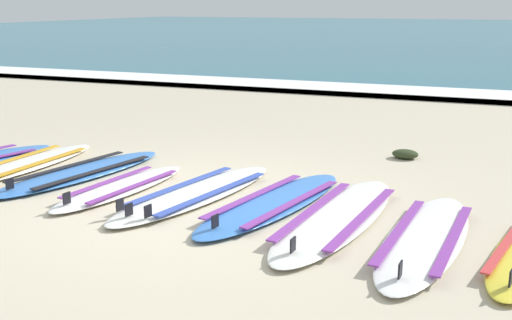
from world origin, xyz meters
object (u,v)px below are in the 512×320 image
(surfboard_3, at_px, (121,187))
(surfboard_6, at_px, (337,217))
(surfboard_1, at_px, (26,164))
(surfboard_4, at_px, (196,193))
(surfboard_2, at_px, (81,172))
(surfboard_5, at_px, (273,203))
(surfboard_7, at_px, (426,238))

(surfboard_3, distance_m, surfboard_6, 2.28)
(surfboard_1, xyz_separation_m, surfboard_6, (3.86, -0.45, -0.00))
(surfboard_4, bearing_deg, surfboard_2, 171.83)
(surfboard_5, bearing_deg, surfboard_4, 179.64)
(surfboard_6, bearing_deg, surfboard_5, 166.04)
(surfboard_5, xyz_separation_m, surfboard_6, (0.66, -0.16, -0.00))
(surfboard_3, distance_m, surfboard_4, 0.81)
(surfboard_4, distance_m, surfboard_5, 0.82)
(surfboard_1, bearing_deg, surfboard_3, -14.04)
(surfboard_1, bearing_deg, surfboard_6, -6.66)
(surfboard_3, bearing_deg, surfboard_1, 165.96)
(surfboard_7, bearing_deg, surfboard_2, 170.67)
(surfboard_2, height_order, surfboard_4, same)
(surfboard_3, xyz_separation_m, surfboard_5, (1.62, 0.11, -0.00))
(surfboard_1, relative_size, surfboard_2, 0.93)
(surfboard_1, xyz_separation_m, surfboard_5, (3.19, -0.29, -0.00))
(surfboard_1, height_order, surfboard_5, same)
(surfboard_1, height_order, surfboard_4, same)
(surfboard_4, bearing_deg, surfboard_3, -171.93)
(surfboard_5, bearing_deg, surfboard_1, 174.89)
(surfboard_2, distance_m, surfboard_5, 2.38)
(surfboard_3, relative_size, surfboard_4, 0.79)
(surfboard_5, bearing_deg, surfboard_3, -176.17)
(surfboard_3, height_order, surfboard_4, same)
(surfboard_1, relative_size, surfboard_3, 1.15)
(surfboard_1, distance_m, surfboard_4, 2.39)
(surfboard_2, xyz_separation_m, surfboard_6, (3.03, -0.39, -0.00))
(surfboard_5, bearing_deg, surfboard_7, -15.40)
(surfboard_3, bearing_deg, surfboard_7, -5.43)
(surfboard_1, relative_size, surfboard_7, 0.95)
(surfboard_4, relative_size, surfboard_5, 1.02)
(surfboard_2, bearing_deg, surfboard_5, -5.49)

